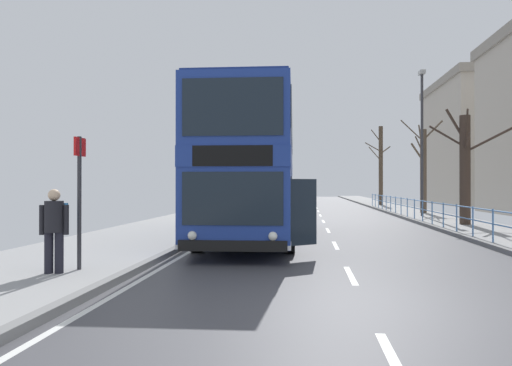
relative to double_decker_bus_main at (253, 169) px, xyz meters
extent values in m
cube|color=#434348|center=(2.59, -8.74, -2.34)|extent=(8.40, 140.00, 0.06)
cube|color=silver|center=(2.59, -10.94, -2.30)|extent=(0.12, 2.00, 0.00)
cube|color=silver|center=(2.59, -6.14, -2.30)|extent=(0.12, 2.00, 0.00)
cube|color=silver|center=(2.59, -1.34, -2.30)|extent=(0.12, 2.00, 0.00)
cube|color=silver|center=(2.59, 3.46, -2.30)|extent=(0.12, 2.00, 0.00)
cube|color=silver|center=(2.59, 8.26, -2.30)|extent=(0.12, 2.00, 0.00)
cube|color=silver|center=(2.59, 13.06, -2.30)|extent=(0.12, 2.00, 0.00)
cube|color=silver|center=(2.59, 17.86, -2.30)|extent=(0.12, 2.00, 0.00)
cube|color=silver|center=(2.59, 22.66, -2.30)|extent=(0.12, 2.00, 0.00)
cube|color=silver|center=(2.59, 27.46, -2.30)|extent=(0.12, 2.00, 0.00)
cube|color=silver|center=(2.59, 32.26, -2.30)|extent=(0.12, 2.00, 0.00)
cube|color=silver|center=(2.59, 37.06, -2.30)|extent=(0.12, 2.00, 0.00)
cube|color=silver|center=(2.59, 41.86, -2.30)|extent=(0.12, 2.00, 0.00)
cube|color=silver|center=(-1.36, -8.74, -2.30)|extent=(0.12, 133.00, 0.00)
cube|color=slate|center=(-1.71, -8.74, -2.24)|extent=(0.20, 140.00, 0.14)
cube|color=navy|center=(0.00, 0.02, -1.04)|extent=(2.77, 10.76, 1.83)
cube|color=navy|center=(0.00, 0.02, 0.11)|extent=(2.78, 10.81, 0.48)
cube|color=navy|center=(0.00, 0.02, 1.18)|extent=(2.77, 10.76, 1.67)
cube|color=navy|center=(0.00, 0.02, 2.06)|extent=(2.69, 10.44, 0.08)
cube|color=#19232D|center=(0.12, -5.35, -0.82)|extent=(2.23, 0.08, 1.17)
cube|color=black|center=(0.12, -5.35, 0.11)|extent=(1.77, 0.07, 0.46)
cube|color=#19232D|center=(0.12, -5.35, 1.18)|extent=(2.23, 0.08, 1.27)
cube|color=black|center=(0.12, -5.35, -1.86)|extent=(2.40, 0.13, 0.24)
cube|color=silver|center=(0.00, 0.02, -1.90)|extent=(2.80, 10.81, 0.10)
cube|color=#19232D|center=(1.27, 0.31, -0.79)|extent=(0.21, 8.35, 0.95)
cube|color=#19232D|center=(1.27, 0.04, 1.27)|extent=(0.24, 9.63, 1.00)
cube|color=#19232D|center=(-1.28, 0.25, -0.79)|extent=(0.21, 8.35, 0.95)
cube|color=#19232D|center=(-1.28, -0.01, 1.27)|extent=(0.24, 9.63, 1.00)
sphere|color=white|center=(1.00, -5.34, -1.64)|extent=(0.20, 0.20, 0.20)
sphere|color=white|center=(-0.77, -5.38, -1.64)|extent=(0.20, 0.20, 0.20)
cube|color=#19232D|center=(1.64, -4.25, -1.17)|extent=(0.67, 0.51, 1.57)
cube|color=black|center=(1.29, -3.96, -1.17)|extent=(0.12, 0.90, 1.57)
cylinder|color=black|center=(1.28, -3.11, -1.79)|extent=(0.32, 1.05, 1.04)
cylinder|color=black|center=(-1.15, -3.16, -1.79)|extent=(0.32, 1.05, 1.04)
cylinder|color=black|center=(1.13, 3.49, -1.79)|extent=(0.32, 1.05, 1.04)
cylinder|color=black|center=(-1.29, 3.44, -1.79)|extent=(0.32, 1.05, 1.04)
cylinder|color=#598CC6|center=(7.04, -1.35, -1.69)|extent=(0.05, 0.05, 0.96)
cylinder|color=#598CC6|center=(7.04, 0.33, -1.69)|extent=(0.05, 0.05, 0.96)
cylinder|color=#598CC6|center=(7.04, 2.01, -1.69)|extent=(0.05, 0.05, 0.96)
cylinder|color=#598CC6|center=(7.04, 3.68, -1.69)|extent=(0.05, 0.05, 0.96)
cylinder|color=#598CC6|center=(7.04, 5.36, -1.69)|extent=(0.05, 0.05, 0.96)
cylinder|color=#598CC6|center=(7.04, 7.04, -1.69)|extent=(0.05, 0.05, 0.96)
cylinder|color=#598CC6|center=(7.04, 8.72, -1.69)|extent=(0.05, 0.05, 0.96)
cylinder|color=#598CC6|center=(7.04, 10.39, -1.69)|extent=(0.05, 0.05, 0.96)
cylinder|color=#598CC6|center=(7.04, 12.07, -1.69)|extent=(0.05, 0.05, 0.96)
cylinder|color=#598CC6|center=(7.04, 13.75, -1.69)|extent=(0.05, 0.05, 0.96)
cylinder|color=#598CC6|center=(7.04, 15.43, -1.69)|extent=(0.05, 0.05, 0.96)
cylinder|color=#598CC6|center=(7.04, 17.10, -1.69)|extent=(0.05, 0.05, 0.96)
cylinder|color=#598CC6|center=(7.04, 18.78, -1.69)|extent=(0.05, 0.05, 0.96)
cylinder|color=#598CC6|center=(7.04, 20.46, -1.69)|extent=(0.05, 0.05, 0.96)
cylinder|color=#598CC6|center=(7.04, 22.14, -1.69)|extent=(0.05, 0.05, 0.96)
cylinder|color=#598CC6|center=(7.04, 23.81, -1.69)|extent=(0.05, 0.05, 0.96)
cylinder|color=#598CC6|center=(7.04, 7.04, -1.25)|extent=(0.04, 33.55, 0.04)
cylinder|color=#598CC6|center=(7.04, 7.04, -1.64)|extent=(0.04, 33.55, 0.04)
cylinder|color=black|center=(-2.84, -7.25, -1.77)|extent=(0.18, 0.18, 0.80)
cylinder|color=black|center=(-3.03, -7.28, -1.77)|extent=(0.18, 0.18, 0.80)
cylinder|color=black|center=(-2.93, -7.26, -1.11)|extent=(0.38, 0.38, 0.58)
cylinder|color=black|center=(-2.72, -7.23, -1.17)|extent=(0.11, 0.11, 0.55)
cylinder|color=black|center=(-3.15, -7.30, -1.17)|extent=(0.11, 0.11, 0.55)
sphere|color=beige|center=(-2.93, -7.26, -0.71)|extent=(0.25, 0.25, 0.22)
cube|color=#1E598C|center=(-2.97, -7.01, -1.09)|extent=(0.30, 0.22, 0.44)
cylinder|color=#2D2D33|center=(-2.67, -6.81, -0.88)|extent=(0.08, 0.08, 2.58)
cube|color=red|center=(-2.67, -6.79, 0.21)|extent=(0.04, 0.44, 0.36)
cylinder|color=#38383D|center=(7.87, 10.71, 1.58)|extent=(0.14, 0.14, 7.50)
cube|color=#B2B2AD|center=(7.87, 10.71, 5.45)|extent=(0.28, 0.60, 0.20)
cylinder|color=#423328|center=(8.35, 5.28, 0.12)|extent=(0.44, 0.44, 4.56)
cylinder|color=#423328|center=(8.18, 4.56, 1.68)|extent=(0.43, 1.50, 1.59)
cylinder|color=#423328|center=(7.99, 5.33, 2.00)|extent=(0.83, 0.24, 1.40)
cylinder|color=#423328|center=(8.25, 4.67, 1.23)|extent=(0.27, 1.25, 0.70)
cylinder|color=#423328|center=(9.25, 4.75, 1.38)|extent=(1.88, 1.16, 1.12)
cylinder|color=#423328|center=(7.64, 5.29, 1.52)|extent=(1.48, 0.12, 0.96)
cylinder|color=brown|center=(8.71, 14.03, 0.32)|extent=(0.38, 0.38, 4.97)
cylinder|color=brown|center=(8.26, 13.53, 1.39)|extent=(1.02, 1.12, 1.05)
cylinder|color=brown|center=(8.45, 13.46, 2.04)|extent=(0.62, 1.22, 1.82)
cylinder|color=brown|center=(8.01, 13.76, 2.69)|extent=(1.48, 0.62, 1.27)
cylinder|color=brown|center=(8.44, 13.83, 1.84)|extent=(0.64, 0.48, 1.07)
cylinder|color=brown|center=(9.23, 13.92, 2.73)|extent=(1.14, 0.33, 1.18)
cylinder|color=#4C3D2D|center=(8.00, 25.77, 1.12)|extent=(0.35, 0.35, 6.58)
cylinder|color=#4C3D2D|center=(7.62, 26.55, 2.17)|extent=(0.86, 1.63, 1.33)
cylinder|color=#4C3D2D|center=(7.41, 26.18, 2.71)|extent=(1.26, 0.91, 0.88)
cylinder|color=#4C3D2D|center=(7.62, 25.82, 3.62)|extent=(0.84, 0.18, 1.10)
cylinder|color=#4C3D2D|center=(8.45, 26.21, 2.46)|extent=(1.00, 0.98, 0.72)
cube|color=#B2A899|center=(18.75, 31.35, 3.16)|extent=(9.17, 13.25, 10.92)
cube|color=gray|center=(18.75, 31.35, 8.97)|extent=(9.54, 13.78, 0.70)
camera|label=1|loc=(1.70, -15.88, -0.54)|focal=34.26mm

